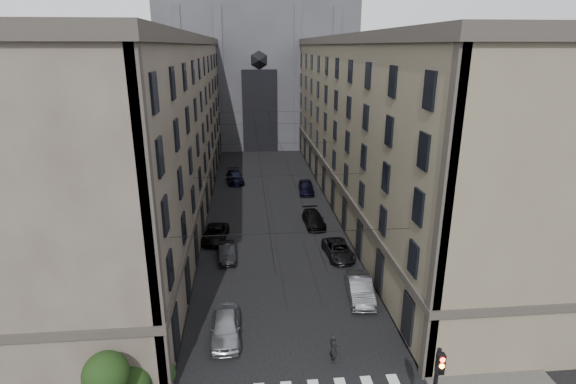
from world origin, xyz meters
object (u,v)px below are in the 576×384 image
object	(u,v)px
car_left_near	(225,327)
car_left_midfar	(215,234)
car_right_near	(360,289)
car_right_midnear	(339,250)
gothic_tower	(257,46)
car_left_far	(235,177)
car_right_far	(306,187)
car_left_midnear	(227,252)
car_right_midfar	(314,219)
pedestrian	(334,348)

from	to	relation	value
car_left_near	car_left_midfar	world-z (taller)	car_left_near
car_right_near	car_right_midnear	xyz separation A→B (m)	(-0.19, 6.88, -0.14)
gothic_tower	car_left_far	distance (m)	34.31
car_left_near	car_right_far	distance (m)	30.41
car_left_far	car_right_far	world-z (taller)	car_right_far
gothic_tower	car_left_midfar	distance (m)	51.92
car_right_near	car_right_midnear	size ratio (longest dim) A/B	1.03
car_left_midnear	car_left_far	size ratio (longest dim) A/B	0.77
gothic_tower	car_right_midnear	size ratio (longest dim) A/B	12.36
gothic_tower	car_right_midnear	xyz separation A→B (m)	(5.29, -53.35, -17.15)
car_right_midfar	car_right_far	world-z (taller)	car_right_far
car_left_midnear	car_right_midnear	bearing A→B (deg)	-7.61
car_left_midfar	car_right_midnear	world-z (taller)	car_left_midfar
car_right_far	car_left_midnear	bearing A→B (deg)	-114.15
car_left_midnear	car_left_midfar	distance (m)	4.34
car_left_midnear	gothic_tower	bearing A→B (deg)	80.52
car_left_far	pedestrian	xyz separation A→B (m)	(6.41, -37.48, 0.18)
car_left_near	car_left_midnear	xyz separation A→B (m)	(-0.29, 11.23, -0.15)
car_left_near	car_right_midfar	world-z (taller)	car_left_near
car_right_near	car_left_near	bearing A→B (deg)	-152.84
gothic_tower	pedestrian	size ratio (longest dim) A/B	31.45
car_left_near	car_right_midfar	size ratio (longest dim) A/B	0.99
car_right_midnear	car_right_far	bearing A→B (deg)	87.07
car_left_near	car_right_far	bearing A→B (deg)	71.56
car_right_midnear	pedestrian	world-z (taller)	pedestrian
gothic_tower	pedestrian	distance (m)	69.09
pedestrian	car_right_midfar	bearing A→B (deg)	-17.43
car_left_midfar	car_right_midnear	xyz separation A→B (m)	(11.03, -4.67, -0.00)
car_left_midnear	car_right_midfar	size ratio (longest dim) A/B	0.83
car_left_near	pedestrian	size ratio (longest dim) A/B	2.55
car_left_near	car_left_midnear	bearing A→B (deg)	90.40
car_left_midfar	car_right_far	xyz separation A→B (m)	(10.61, 13.64, 0.12)
car_right_midnear	car_right_midfar	world-z (taller)	car_right_midfar
car_right_midfar	pedestrian	size ratio (longest dim) A/B	2.59
pedestrian	gothic_tower	bearing A→B (deg)	-10.15
gothic_tower	car_right_near	xyz separation A→B (m)	(5.48, -60.23, -17.00)
car_left_near	car_right_far	world-z (taller)	car_left_near
car_left_midnear	car_right_far	bearing A→B (deg)	57.64
gothic_tower	car_right_midfar	bearing A→B (deg)	-84.77
car_left_midnear	pedestrian	size ratio (longest dim) A/B	2.16
gothic_tower	pedestrian	xyz separation A→B (m)	(2.21, -66.96, -16.88)
car_right_near	pedestrian	world-z (taller)	pedestrian
car_left_near	pedestrian	xyz separation A→B (m)	(6.41, -2.90, 0.12)
gothic_tower	car_right_near	world-z (taller)	gothic_tower
car_left_far	car_right_far	distance (m)	10.64
pedestrian	car_right_midnear	bearing A→B (deg)	-24.78
car_left_far	car_right_near	distance (m)	32.24
car_right_midfar	pedestrian	xyz separation A→B (m)	(-1.99, -21.08, 0.23)
car_left_far	car_right_midfar	xyz separation A→B (m)	(8.40, -16.41, -0.05)
car_left_near	pedestrian	distance (m)	7.04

